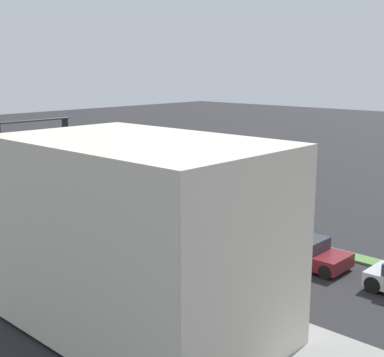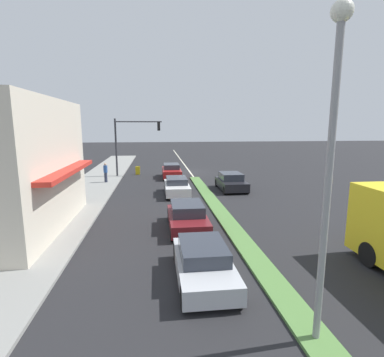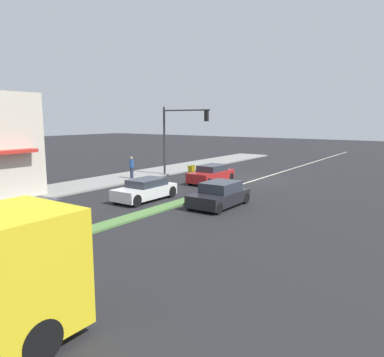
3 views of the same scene
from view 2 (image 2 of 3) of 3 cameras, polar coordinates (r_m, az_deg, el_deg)
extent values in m
plane|color=#232326|center=(15.81, 7.01, -8.61)|extent=(160.00, 160.00, 0.00)
cube|color=gray|center=(15.81, -26.53, -9.40)|extent=(4.00, 73.00, 0.12)
cube|color=#568442|center=(8.30, 24.01, -27.80)|extent=(0.90, 46.00, 0.10)
cube|color=beige|center=(33.12, -0.43, 1.29)|extent=(0.16, 60.00, 0.01)
cube|color=red|center=(15.44, -22.36, 1.41)|extent=(0.70, 7.14, 0.20)
cylinder|color=#333338|center=(30.42, -14.26, 5.74)|extent=(0.18, 0.18, 5.60)
cylinder|color=#333338|center=(30.14, -10.15, 10.61)|extent=(4.50, 0.12, 0.12)
cube|color=black|center=(30.10, -6.36, 9.85)|extent=(0.28, 0.24, 0.84)
sphere|color=red|center=(30.23, -6.37, 10.36)|extent=(0.18, 0.18, 0.18)
sphere|color=gold|center=(30.23, -6.36, 9.85)|extent=(0.18, 0.18, 0.18)
sphere|color=green|center=(30.23, -6.35, 9.34)|extent=(0.18, 0.18, 0.18)
cylinder|color=gray|center=(7.13, 24.38, -2.47)|extent=(0.16, 0.16, 7.00)
sphere|color=silver|center=(7.33, 26.68, 26.66)|extent=(0.44, 0.44, 0.44)
cylinder|color=#282D42|center=(27.41, -16.09, 0.21)|extent=(0.26, 0.26, 0.86)
cylinder|color=#284C8C|center=(27.29, -16.17, 1.74)|extent=(0.34, 0.34, 0.62)
sphere|color=tan|center=(27.24, -16.21, 2.62)|extent=(0.22, 0.22, 0.22)
cube|color=yellow|center=(31.85, -10.29, 1.55)|extent=(0.45, 0.21, 0.84)
cube|color=yellow|center=(31.53, -10.32, 1.46)|extent=(0.45, 0.21, 0.84)
cylinder|color=black|center=(12.85, 30.79, -12.33)|extent=(0.28, 0.90, 0.90)
cube|color=#AD1E1E|center=(29.35, -3.92, 1.17)|extent=(1.75, 4.06, 0.70)
cube|color=#2D333D|center=(29.47, -3.96, 2.35)|extent=(1.49, 2.23, 0.46)
cylinder|color=black|center=(27.84, -2.15, 0.28)|extent=(0.22, 0.64, 0.64)
cylinder|color=black|center=(27.76, -5.34, 0.21)|extent=(0.22, 0.64, 0.64)
cylinder|color=black|center=(31.02, -2.64, 1.28)|extent=(0.22, 0.64, 0.64)
cylinder|color=black|center=(30.94, -5.51, 1.22)|extent=(0.22, 0.64, 0.64)
cube|color=maroon|center=(14.89, -0.87, -7.88)|extent=(1.81, 3.86, 0.57)
cube|color=#2D333D|center=(14.92, -0.95, -5.66)|extent=(1.54, 2.12, 0.52)
cylinder|color=black|center=(13.61, 3.26, -10.32)|extent=(0.22, 0.60, 0.60)
cylinder|color=black|center=(13.44, -3.64, -10.61)|extent=(0.22, 0.60, 0.60)
cylinder|color=black|center=(16.49, 1.37, -6.65)|extent=(0.22, 0.60, 0.60)
cylinder|color=black|center=(16.34, -4.27, -6.83)|extent=(0.22, 0.60, 0.60)
cube|color=silver|center=(22.12, -2.91, -1.79)|extent=(1.73, 4.02, 0.63)
cube|color=#2D333D|center=(22.21, -2.96, -0.34)|extent=(1.47, 2.21, 0.43)
cylinder|color=black|center=(20.70, -0.49, -3.06)|extent=(0.22, 0.69, 0.69)
cylinder|color=black|center=(20.59, -4.73, -3.17)|extent=(0.22, 0.69, 0.69)
cylinder|color=black|center=(23.74, -1.33, -1.36)|extent=(0.22, 0.69, 0.69)
cylinder|color=black|center=(23.64, -5.03, -1.45)|extent=(0.22, 0.69, 0.69)
cube|color=black|center=(23.89, 7.49, -1.03)|extent=(1.89, 3.80, 0.64)
cube|color=#2D333D|center=(23.97, 7.41, 0.44)|extent=(1.61, 2.09, 0.54)
cylinder|color=black|center=(22.74, 10.48, -2.14)|extent=(0.22, 0.61, 0.61)
cylinder|color=black|center=(22.30, 6.32, -2.27)|extent=(0.22, 0.61, 0.61)
cylinder|color=black|center=(25.57, 8.49, -0.74)|extent=(0.22, 0.61, 0.61)
cylinder|color=black|center=(25.18, 4.76, -0.83)|extent=(0.22, 0.61, 0.61)
cube|color=#B7BABF|center=(10.25, 2.22, -16.44)|extent=(1.75, 3.89, 0.57)
cube|color=#2D333D|center=(10.21, 2.06, -13.39)|extent=(1.49, 2.14, 0.45)
cylinder|color=black|center=(9.17, 8.97, -20.99)|extent=(0.22, 0.65, 0.65)
cylinder|color=black|center=(8.91, -1.44, -21.84)|extent=(0.22, 0.65, 0.65)
cylinder|color=black|center=(11.80, 4.85, -13.52)|extent=(0.22, 0.65, 0.65)
cylinder|color=black|center=(11.60, -2.91, -13.92)|extent=(0.22, 0.65, 0.65)
camera|label=1|loc=(18.39, -90.40, 10.66)|focal=50.00mm
camera|label=3|loc=(16.96, 64.49, 3.38)|focal=35.00mm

